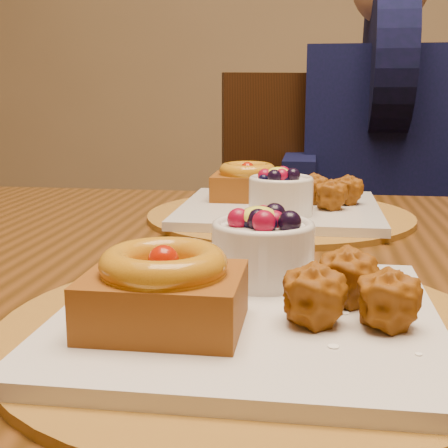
# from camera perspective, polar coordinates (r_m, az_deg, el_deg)

# --- Properties ---
(dining_table) EXTENTS (1.60, 0.90, 0.76)m
(dining_table) POSITION_cam_1_polar(r_m,az_deg,el_deg) (0.71, 4.01, -9.15)
(dining_table) COLOR #38210A
(dining_table) RESTS_ON ground
(place_setting_near) EXTENTS (0.38, 0.38, 0.09)m
(place_setting_near) POSITION_cam_1_polar(r_m,az_deg,el_deg) (0.48, 1.96, -7.08)
(place_setting_near) COLOR brown
(place_setting_near) RESTS_ON dining_table
(place_setting_far) EXTENTS (0.38, 0.38, 0.08)m
(place_setting_far) POSITION_cam_1_polar(r_m,az_deg,el_deg) (0.89, 4.97, 1.89)
(place_setting_far) COLOR brown
(place_setting_far) RESTS_ON dining_table
(chair_far) EXTENTS (0.59, 0.59, 0.98)m
(chair_far) POSITION_cam_1_polar(r_m,az_deg,el_deg) (1.57, 9.24, -2.51)
(chair_far) COLOR black
(chair_far) RESTS_ON ground
(diner) EXTENTS (0.49, 0.48, 0.81)m
(diner) POSITION_cam_1_polar(r_m,az_deg,el_deg) (1.67, 14.41, 9.21)
(diner) COLOR black
(diner) RESTS_ON ground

